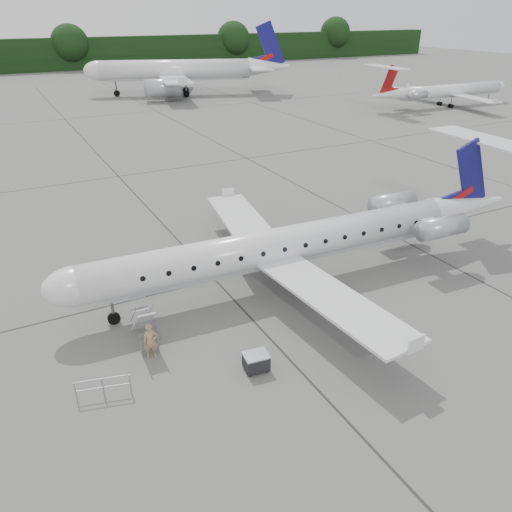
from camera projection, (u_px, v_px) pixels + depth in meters
ground at (341, 310)px, 27.06m from camera, size 320.00×320.00×0.00m
treeline at (38, 55)px, 128.21m from camera, size 260.00×4.00×8.00m
main_regional_jet at (279, 229)px, 27.89m from camera, size 29.42×21.92×7.27m
airstair at (143, 322)px, 24.00m from camera, size 0.98×2.39×2.28m
passenger at (150, 341)px, 23.03m from camera, size 0.74×0.57×1.81m
safety_railing at (103, 388)px, 20.77m from camera, size 2.15×0.63×1.00m
baggage_cart at (256, 362)px, 22.39m from camera, size 1.16×0.98×0.92m
bg_narrowbody at (175, 60)px, 91.80m from camera, size 41.63×35.65×12.63m
bg_regional_right at (453, 84)px, 82.26m from camera, size 27.52×20.35×7.02m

